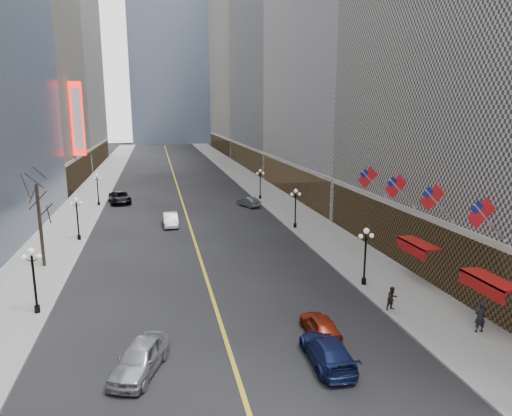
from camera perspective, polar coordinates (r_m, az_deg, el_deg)
name	(u,v)px	position (r m, az deg, el deg)	size (l,w,h in m)	color
sidewalk_east	(268,194)	(74.23, 1.49, 1.77)	(6.00, 230.00, 0.15)	gray
sidewalk_west	(87,201)	(72.86, -20.42, 0.81)	(6.00, 230.00, 0.15)	gray
lane_line	(178,187)	(82.05, -9.76, 2.55)	(0.25, 200.00, 0.02)	gold
bldg_east_c	(297,63)	(112.51, 5.18, 17.58)	(26.60, 40.60, 48.80)	gray
bldg_east_d	(257,54)	(154.59, 0.17, 18.73)	(26.60, 46.60, 62.80)	#A59C88
bldg_west_d	(33,10)	(126.73, -26.10, 21.32)	(26.60, 38.60, 72.80)	silver
streetlamp_east_1	(365,250)	(36.07, 13.52, -5.17)	(1.26, 0.44, 4.52)	black
streetlamp_east_2	(295,204)	(52.31, 4.96, 0.49)	(1.26, 0.44, 4.52)	black
streetlamp_east_3	(260,181)	(69.42, 0.53, 3.42)	(1.26, 0.44, 4.52)	black
streetlamp_west_1	(33,274)	(33.62, -26.06, -7.38)	(1.26, 0.44, 4.52)	black
streetlamp_west_2	(77,214)	(50.65, -21.45, -0.71)	(1.26, 0.44, 4.52)	black
streetlamp_west_3	(97,186)	(68.18, -19.20, 2.58)	(1.26, 0.44, 4.52)	black
flag_2	(484,215)	(30.31, 26.56, -0.84)	(2.87, 0.12, 2.87)	#B2B2B7
flag_3	(434,200)	(34.24, 21.37, 0.97)	(2.87, 0.12, 2.87)	#B2B2B7
flag_4	(398,188)	(38.42, 17.27, 2.40)	(2.87, 0.12, 2.87)	#B2B2B7
flag_5	(369,179)	(42.77, 13.99, 3.53)	(2.87, 0.12, 2.87)	#B2B2B7
awning_b	(488,281)	(31.91, 26.97, -8.15)	(1.40, 4.00, 0.93)	#9C1211
awning_c	(416,245)	(38.06, 19.40, -4.34)	(1.40, 4.00, 0.93)	#9C1211
theatre_marquee	(77,119)	(81.81, -21.43, 10.32)	(2.00, 0.55, 12.00)	red
tree_west_far	(37,197)	(42.66, -25.65, 1.24)	(3.60, 3.60, 7.92)	#2D231C
car_nb_near	(140,358)	(25.65, -14.31, -17.70)	(1.94, 4.81, 1.64)	#A9ABB1
car_nb_mid	(171,219)	(54.82, -10.62, -1.42)	(1.63, 4.68, 1.54)	silver
car_nb_far	(120,198)	(70.00, -16.65, 1.26)	(2.78, 6.03, 1.68)	black
car_sb_near	(327,351)	(26.02, 8.92, -17.22)	(2.04, 5.03, 1.46)	#141E4D
car_sb_mid	(320,325)	(28.79, 8.03, -14.28)	(1.59, 3.96, 1.35)	maroon
car_sb_far	(248,202)	(64.67, -0.95, 0.78)	(1.45, 4.16, 1.37)	#53595B
ped_ne_corner	(480,317)	(31.53, 26.21, -12.11)	(0.72, 0.53, 1.98)	black
ped_east_walk	(392,298)	(32.72, 16.66, -10.77)	(0.80, 0.44, 1.65)	black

